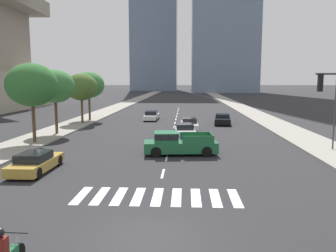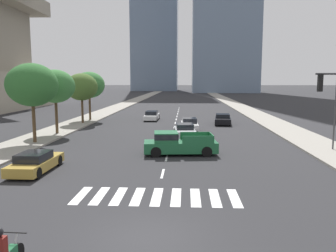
{
  "view_description": "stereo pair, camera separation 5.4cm",
  "coord_description": "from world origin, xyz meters",
  "px_view_note": "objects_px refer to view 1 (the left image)",
  "views": [
    {
      "loc": [
        1.27,
        -11.03,
        5.38
      ],
      "look_at": [
        0.0,
        14.25,
        2.0
      ],
      "focal_mm": 36.45,
      "sensor_mm": 36.0,
      "label": 1
    },
    {
      "loc": [
        1.32,
        -11.03,
        5.38
      ],
      "look_at": [
        0.0,
        14.25,
        2.0
      ],
      "focal_mm": 36.45,
      "sensor_mm": 36.0,
      "label": 2
    }
  ],
  "objects_px": {
    "sedan_black_3": "(222,119)",
    "sedan_silver_2": "(185,131)",
    "sedan_white_4": "(152,116)",
    "street_tree_fourth": "(89,85)",
    "street_tree_nearest": "(32,85)",
    "street_lamp_east": "(336,89)",
    "street_tree_second": "(55,86)",
    "pickup_truck": "(177,144)",
    "sedan_white_1": "(189,124)",
    "street_tree_third": "(81,87)",
    "sedan_gold_0": "(36,163)"
  },
  "relations": [
    {
      "from": "sedan_black_3",
      "to": "street_tree_third",
      "type": "xyz_separation_m",
      "value": [
        -17.46,
        -0.6,
        3.99
      ]
    },
    {
      "from": "street_tree_nearest",
      "to": "street_tree_fourth",
      "type": "height_order",
      "value": "street_tree_nearest"
    },
    {
      "from": "sedan_black_3",
      "to": "sedan_silver_2",
      "type": "bearing_deg",
      "value": -19.47
    },
    {
      "from": "pickup_truck",
      "to": "street_lamp_east",
      "type": "height_order",
      "value": "street_lamp_east"
    },
    {
      "from": "street_tree_second",
      "to": "street_tree_fourth",
      "type": "xyz_separation_m",
      "value": [
        0.0,
        11.89,
        -0.02
      ]
    },
    {
      "from": "sedan_white_1",
      "to": "sedan_silver_2",
      "type": "distance_m",
      "value": 5.12
    },
    {
      "from": "sedan_white_4",
      "to": "street_tree_nearest",
      "type": "bearing_deg",
      "value": 156.81
    },
    {
      "from": "pickup_truck",
      "to": "street_lamp_east",
      "type": "distance_m",
      "value": 12.71
    },
    {
      "from": "sedan_silver_2",
      "to": "sedan_gold_0",
      "type": "bearing_deg",
      "value": -39.64
    },
    {
      "from": "street_tree_fourth",
      "to": "street_lamp_east",
      "type": "bearing_deg",
      "value": -37.64
    },
    {
      "from": "sedan_silver_2",
      "to": "sedan_white_4",
      "type": "distance_m",
      "value": 15.0
    },
    {
      "from": "street_tree_second",
      "to": "street_tree_fourth",
      "type": "distance_m",
      "value": 11.89
    },
    {
      "from": "sedan_white_4",
      "to": "sedan_white_1",
      "type": "bearing_deg",
      "value": -150.21
    },
    {
      "from": "street_tree_third",
      "to": "street_lamp_east",
      "type": "bearing_deg",
      "value": -32.34
    },
    {
      "from": "sedan_silver_2",
      "to": "street_tree_nearest",
      "type": "bearing_deg",
      "value": -77.38
    },
    {
      "from": "sedan_gold_0",
      "to": "street_lamp_east",
      "type": "height_order",
      "value": "street_lamp_east"
    },
    {
      "from": "pickup_truck",
      "to": "street_tree_third",
      "type": "bearing_deg",
      "value": -59.77
    },
    {
      "from": "pickup_truck",
      "to": "street_tree_nearest",
      "type": "xyz_separation_m",
      "value": [
        -12.23,
        3.53,
        4.2
      ]
    },
    {
      "from": "sedan_white_1",
      "to": "pickup_truck",
      "type": "bearing_deg",
      "value": -7.55
    },
    {
      "from": "sedan_silver_2",
      "to": "street_tree_nearest",
      "type": "xyz_separation_m",
      "value": [
        -12.78,
        -4.06,
        4.41
      ]
    },
    {
      "from": "sedan_white_4",
      "to": "street_tree_fourth",
      "type": "height_order",
      "value": "street_tree_fourth"
    },
    {
      "from": "sedan_gold_0",
      "to": "sedan_black_3",
      "type": "xyz_separation_m",
      "value": [
        13.5,
        22.93,
        0.04
      ]
    },
    {
      "from": "sedan_black_3",
      "to": "street_tree_fourth",
      "type": "relative_size",
      "value": 0.72
    },
    {
      "from": "pickup_truck",
      "to": "street_tree_second",
      "type": "xyz_separation_m",
      "value": [
        -12.23,
        8.6,
        4.0
      ]
    },
    {
      "from": "sedan_gold_0",
      "to": "sedan_white_4",
      "type": "height_order",
      "value": "sedan_white_4"
    },
    {
      "from": "sedan_white_1",
      "to": "sedan_gold_0",
      "type": "bearing_deg",
      "value": -30.37
    },
    {
      "from": "street_tree_second",
      "to": "street_tree_fourth",
      "type": "height_order",
      "value": "street_tree_fourth"
    },
    {
      "from": "sedan_silver_2",
      "to": "street_tree_fourth",
      "type": "bearing_deg",
      "value": -140.3
    },
    {
      "from": "sedan_black_3",
      "to": "street_tree_fourth",
      "type": "xyz_separation_m",
      "value": [
        -17.46,
        2.74,
        4.19
      ]
    },
    {
      "from": "sedan_gold_0",
      "to": "street_tree_nearest",
      "type": "height_order",
      "value": "street_tree_nearest"
    },
    {
      "from": "sedan_gold_0",
      "to": "sedan_silver_2",
      "type": "height_order",
      "value": "sedan_silver_2"
    },
    {
      "from": "sedan_silver_2",
      "to": "street_lamp_east",
      "type": "height_order",
      "value": "street_lamp_east"
    },
    {
      "from": "sedan_white_4",
      "to": "street_tree_fourth",
      "type": "distance_m",
      "value": 9.33
    },
    {
      "from": "street_lamp_east",
      "to": "street_tree_third",
      "type": "bearing_deg",
      "value": 147.66
    },
    {
      "from": "street_tree_nearest",
      "to": "pickup_truck",
      "type": "bearing_deg",
      "value": -16.09
    },
    {
      "from": "sedan_white_1",
      "to": "street_tree_second",
      "type": "height_order",
      "value": "street_tree_second"
    },
    {
      "from": "street_tree_second",
      "to": "street_tree_nearest",
      "type": "bearing_deg",
      "value": -90.0
    },
    {
      "from": "sedan_white_4",
      "to": "street_tree_third",
      "type": "bearing_deg",
      "value": 120.88
    },
    {
      "from": "pickup_truck",
      "to": "sedan_white_4",
      "type": "bearing_deg",
      "value": -84.85
    },
    {
      "from": "sedan_black_3",
      "to": "street_lamp_east",
      "type": "distance_m",
      "value": 17.75
    },
    {
      "from": "sedan_gold_0",
      "to": "street_tree_second",
      "type": "height_order",
      "value": "street_tree_second"
    },
    {
      "from": "sedan_white_4",
      "to": "street_tree_second",
      "type": "relative_size",
      "value": 0.75
    },
    {
      "from": "sedan_silver_2",
      "to": "street_tree_nearest",
      "type": "height_order",
      "value": "street_tree_nearest"
    },
    {
      "from": "pickup_truck",
      "to": "sedan_gold_0",
      "type": "height_order",
      "value": "pickup_truck"
    },
    {
      "from": "sedan_white_1",
      "to": "street_tree_nearest",
      "type": "xyz_separation_m",
      "value": [
        -13.28,
        -9.16,
        4.42
      ]
    },
    {
      "from": "sedan_white_4",
      "to": "street_tree_fourth",
      "type": "xyz_separation_m",
      "value": [
        -8.21,
        -1.39,
        4.21
      ]
    },
    {
      "from": "street_lamp_east",
      "to": "street_tree_second",
      "type": "bearing_deg",
      "value": 164.39
    },
    {
      "from": "street_tree_third",
      "to": "sedan_white_1",
      "type": "bearing_deg",
      "value": -18.57
    },
    {
      "from": "street_tree_nearest",
      "to": "street_tree_second",
      "type": "height_order",
      "value": "street_tree_nearest"
    },
    {
      "from": "street_tree_nearest",
      "to": "street_lamp_east",
      "type": "bearing_deg",
      "value": -3.98
    }
  ]
}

